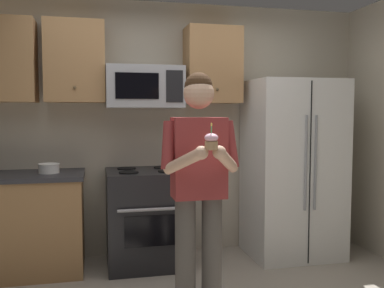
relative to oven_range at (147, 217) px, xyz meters
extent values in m
cube|color=#B7AD99|center=(0.15, 0.39, 0.84)|extent=(4.40, 0.10, 2.60)
cube|color=black|center=(0.00, 0.00, 0.00)|extent=(0.76, 0.66, 0.92)
cube|color=black|center=(0.00, -0.33, -0.04)|extent=(0.48, 0.01, 0.28)
cylinder|color=#99999E|center=(0.00, -0.36, 0.16)|extent=(0.60, 0.03, 0.03)
cylinder|color=black|center=(-0.18, -0.14, 0.46)|extent=(0.18, 0.18, 0.01)
cylinder|color=black|center=(0.18, -0.14, 0.46)|extent=(0.18, 0.18, 0.01)
cylinder|color=black|center=(-0.18, 0.14, 0.46)|extent=(0.18, 0.18, 0.01)
cylinder|color=black|center=(0.18, 0.14, 0.46)|extent=(0.18, 0.18, 0.01)
cube|color=#9EA0A5|center=(0.00, 0.12, 1.26)|extent=(0.74, 0.40, 0.40)
cube|color=black|center=(-0.09, -0.08, 1.26)|extent=(0.40, 0.01, 0.24)
cube|color=black|center=(0.26, -0.08, 1.26)|extent=(0.16, 0.01, 0.30)
cube|color=white|center=(1.50, -0.04, 0.44)|extent=(0.90, 0.72, 1.80)
cylinder|color=gray|center=(1.45, -0.41, 0.54)|extent=(0.02, 0.02, 0.90)
cylinder|color=gray|center=(1.55, -0.41, 0.54)|extent=(0.02, 0.02, 0.90)
cube|color=black|center=(1.50, -0.40, 0.44)|extent=(0.01, 0.01, 1.74)
cube|color=#9E7247|center=(-0.65, 0.17, 1.49)|extent=(0.55, 0.34, 0.76)
sphere|color=brown|center=(-0.65, -0.01, 1.24)|extent=(0.03, 0.03, 0.03)
cube|color=#9E7247|center=(0.70, 0.17, 1.49)|extent=(0.55, 0.34, 0.76)
sphere|color=brown|center=(0.70, -0.01, 1.24)|extent=(0.03, 0.03, 0.03)
cube|color=#9E7247|center=(-1.30, 0.02, -0.02)|extent=(1.40, 0.62, 0.88)
cube|color=#2D2D33|center=(-1.30, 0.02, 0.44)|extent=(1.44, 0.66, 0.04)
cylinder|color=white|center=(-0.89, 0.02, 0.50)|extent=(0.18, 0.18, 0.08)
torus|color=white|center=(-0.89, 0.02, 0.54)|extent=(0.19, 0.19, 0.01)
cylinder|color=#4C4742|center=(0.15, -1.08, -0.03)|extent=(0.15, 0.15, 0.86)
cylinder|color=#4C4742|center=(0.35, -1.08, -0.03)|extent=(0.15, 0.15, 0.86)
cube|color=maroon|center=(0.25, -1.08, 0.69)|extent=(0.38, 0.22, 0.58)
sphere|color=tan|center=(0.25, -1.08, 1.15)|extent=(0.22, 0.22, 0.22)
sphere|color=#382314|center=(0.25, -1.07, 1.20)|extent=(0.20, 0.20, 0.20)
cylinder|color=maroon|center=(0.02, -1.11, 0.78)|extent=(0.15, 0.18, 0.35)
cylinder|color=tan|center=(0.10, -1.27, 0.69)|extent=(0.26, 0.33, 0.21)
sphere|color=tan|center=(0.19, -1.40, 0.76)|extent=(0.09, 0.09, 0.09)
cylinder|color=maroon|center=(0.47, -1.11, 0.78)|extent=(0.15, 0.18, 0.35)
cylinder|color=tan|center=(0.40, -1.27, 0.69)|extent=(0.26, 0.33, 0.21)
sphere|color=tan|center=(0.31, -1.40, 0.76)|extent=(0.09, 0.09, 0.09)
cylinder|color=#A87F56|center=(0.25, -1.42, 0.80)|extent=(0.08, 0.08, 0.06)
ellipsoid|color=#F2B2CC|center=(0.25, -1.42, 0.85)|extent=(0.09, 0.09, 0.06)
cylinder|color=#4CBF66|center=(0.25, -1.42, 0.90)|extent=(0.01, 0.01, 0.06)
ellipsoid|color=#FFD159|center=(0.25, -1.42, 0.94)|extent=(0.01, 0.01, 0.02)
camera|label=1|loc=(-0.48, -4.05, 1.02)|focal=39.87mm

